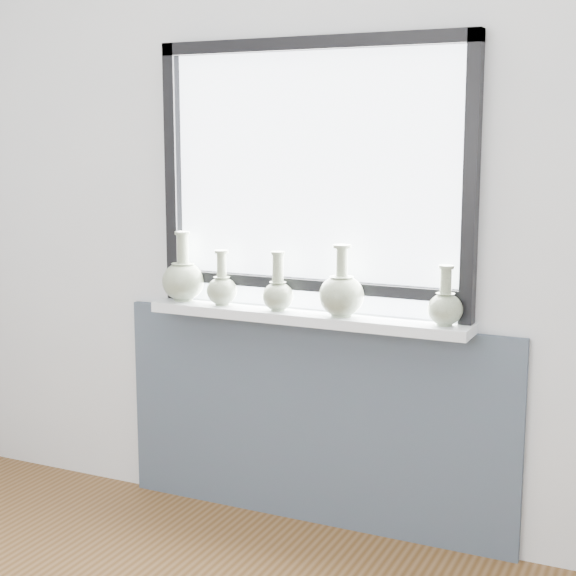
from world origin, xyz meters
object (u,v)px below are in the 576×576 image
at_px(windowsill, 305,317).
at_px(vase_c, 278,292).
at_px(vase_a, 183,279).
at_px(vase_d, 341,293).
at_px(vase_e, 445,306).
at_px(vase_b, 222,288).

relative_size(windowsill, vase_c, 5.61).
distance_m(windowsill, vase_a, 0.57).
bearing_deg(vase_d, vase_e, 1.20).
distance_m(vase_b, vase_e, 0.93).
bearing_deg(vase_d, vase_b, 179.28).
xyz_separation_m(windowsill, vase_a, (-0.56, 0.00, 0.11)).
bearing_deg(vase_a, vase_d, -1.84).
distance_m(vase_c, vase_e, 0.67).
bearing_deg(vase_c, vase_e, 1.08).
bearing_deg(windowsill, vase_b, -178.02).
height_order(windowsill, vase_d, vase_d).
bearing_deg(vase_c, windowsill, 12.18).
height_order(vase_c, vase_d, vase_d).
bearing_deg(vase_e, vase_c, -178.92).
bearing_deg(vase_b, vase_c, -2.37).
bearing_deg(vase_b, vase_e, 0.11).
distance_m(vase_d, vase_e, 0.40).
bearing_deg(vase_e, windowsill, 178.89).
distance_m(windowsill, vase_e, 0.57).
height_order(windowsill, vase_a, vase_a).
xyz_separation_m(vase_b, vase_d, (0.53, -0.01, 0.02)).
relative_size(vase_a, vase_c, 1.23).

